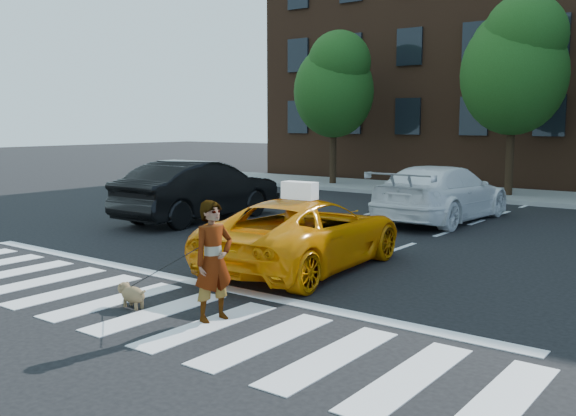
{
  "coord_description": "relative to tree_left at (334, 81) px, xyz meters",
  "views": [
    {
      "loc": [
        7.92,
        -6.06,
        2.74
      ],
      "look_at": [
        0.57,
        3.72,
        1.1
      ],
      "focal_mm": 40.0,
      "sensor_mm": 36.0,
      "label": 1
    }
  ],
  "objects": [
    {
      "name": "sidewalk_far",
      "position": [
        6.97,
        0.5,
        -4.37
      ],
      "size": [
        30.0,
        4.0,
        0.15
      ],
      "primitive_type": "cube",
      "color": "slate",
      "rests_on": "ground"
    },
    {
      "name": "taxi",
      "position": [
        8.0,
        -13.34,
        -3.77
      ],
      "size": [
        2.58,
        4.95,
        1.33
      ],
      "primitive_type": "imported",
      "rotation": [
        0.0,
        0.0,
        3.22
      ],
      "color": "orange",
      "rests_on": "ground"
    },
    {
      "name": "building",
      "position": [
        6.97,
        8.0,
        1.56
      ],
      "size": [
        26.0,
        10.0,
        12.0
      ],
      "primitive_type": "cube",
      "color": "#472919",
      "rests_on": "ground"
    },
    {
      "name": "crosswalk",
      "position": [
        6.97,
        -17.0,
        -4.43
      ],
      "size": [
        13.0,
        2.4,
        0.01
      ],
      "primitive_type": "cube",
      "color": "silver",
      "rests_on": "ground"
    },
    {
      "name": "ground",
      "position": [
        6.97,
        -17.0,
        -4.44
      ],
      "size": [
        120.0,
        120.0,
        0.0
      ],
      "primitive_type": "plane",
      "color": "black",
      "rests_on": "ground"
    },
    {
      "name": "taxi_sign",
      "position": [
        8.0,
        -13.54,
        -2.95
      ],
      "size": [
        0.67,
        0.33,
        0.32
      ],
      "primitive_type": "cube",
      "rotation": [
        0.0,
        0.0,
        3.22
      ],
      "color": "white",
      "rests_on": "taxi"
    },
    {
      "name": "dog",
      "position": [
        7.44,
        -17.04,
        -4.23
      ],
      "size": [
        0.62,
        0.25,
        0.35
      ],
      "rotation": [
        0.0,
        0.0,
        -0.04
      ],
      "color": "#9B744E",
      "rests_on": "ground"
    },
    {
      "name": "white_suv",
      "position": [
        7.67,
        -6.3,
        -3.66
      ],
      "size": [
        2.29,
        5.41,
        1.56
      ],
      "primitive_type": "imported",
      "rotation": [
        0.0,
        0.0,
        3.12
      ],
      "color": "white",
      "rests_on": "ground"
    },
    {
      "name": "black_sedan",
      "position": [
        2.16,
        -10.25,
        -3.6
      ],
      "size": [
        1.81,
        5.12,
        1.68
      ],
      "primitive_type": "imported",
      "rotation": [
        0.0,
        0.0,
        3.15
      ],
      "color": "black",
      "rests_on": "ground"
    },
    {
      "name": "tree_left",
      "position": [
        0.0,
        0.0,
        0.0
      ],
      "size": [
        3.39,
        3.38,
        6.5
      ],
      "color": "black",
      "rests_on": "ground"
    },
    {
      "name": "woman",
      "position": [
        8.87,
        -16.76,
        -3.6
      ],
      "size": [
        0.52,
        0.68,
        1.68
      ],
      "primitive_type": "imported",
      "rotation": [
        0.0,
        0.0,
        1.36
      ],
      "color": "#999999",
      "rests_on": "ground"
    },
    {
      "name": "tree_mid",
      "position": [
        7.5,
        -0.0,
        0.41
      ],
      "size": [
        3.69,
        3.69,
        7.1
      ],
      "color": "black",
      "rests_on": "ground"
    },
    {
      "name": "stop_line",
      "position": [
        6.97,
        -15.4,
        -4.43
      ],
      "size": [
        12.0,
        0.3,
        0.01
      ],
      "primitive_type": "cube",
      "color": "silver",
      "rests_on": "ground"
    }
  ]
}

